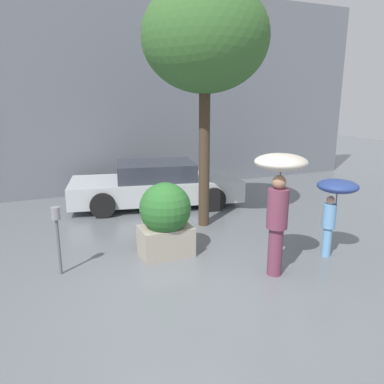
# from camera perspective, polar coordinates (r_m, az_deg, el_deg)

# --- Properties ---
(ground_plane) EXTENTS (40.00, 40.00, 0.00)m
(ground_plane) POSITION_cam_1_polar(r_m,az_deg,el_deg) (6.08, -0.94, -13.87)
(ground_plane) COLOR slate
(building_facade) EXTENTS (18.00, 0.30, 6.00)m
(building_facade) POSITION_cam_1_polar(r_m,az_deg,el_deg) (11.65, -13.56, 14.56)
(building_facade) COLOR slate
(building_facade) RESTS_ON ground
(planter_box) EXTENTS (0.95, 0.94, 1.38)m
(planter_box) POSITION_cam_1_polar(r_m,az_deg,el_deg) (6.86, -4.07, -3.92)
(planter_box) COLOR #9E9384
(planter_box) RESTS_ON ground
(person_adult) EXTENTS (0.85, 0.85, 2.00)m
(person_adult) POSITION_cam_1_polar(r_m,az_deg,el_deg) (6.12, 13.17, 0.81)
(person_adult) COLOR brown
(person_adult) RESTS_ON ground
(person_child) EXTENTS (0.72, 0.72, 1.45)m
(person_child) POSITION_cam_1_polar(r_m,az_deg,el_deg) (7.16, 21.00, -0.59)
(person_child) COLOR #669ED1
(person_child) RESTS_ON ground
(parked_car_near) EXTENTS (4.77, 2.65, 1.17)m
(parked_car_near) POSITION_cam_1_polar(r_m,az_deg,el_deg) (10.21, -5.54, 1.11)
(parked_car_near) COLOR #B7BCC1
(parked_car_near) RESTS_ON ground
(street_tree) EXTENTS (2.64, 2.64, 5.17)m
(street_tree) POSITION_cam_1_polar(r_m,az_deg,el_deg) (8.29, 2.02, 22.27)
(street_tree) COLOR #423323
(street_tree) RESTS_ON ground
(parking_meter) EXTENTS (0.14, 0.14, 1.16)m
(parking_meter) POSITION_cam_1_polar(r_m,az_deg,el_deg) (6.45, -19.90, -4.92)
(parking_meter) COLOR #595B60
(parking_meter) RESTS_ON ground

